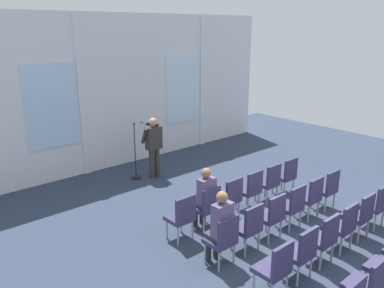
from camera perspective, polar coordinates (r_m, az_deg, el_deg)
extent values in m
plane|color=#2D384C|center=(7.70, 18.19, -14.79)|extent=(16.96, 16.96, 0.00)
cube|color=silver|center=(11.43, -9.95, 7.65)|extent=(10.82, 0.10, 4.32)
cube|color=silver|center=(10.47, -19.92, 5.22)|extent=(1.37, 0.04, 2.15)
cube|color=silver|center=(10.77, -15.87, 6.71)|extent=(0.20, 0.08, 4.32)
cube|color=silver|center=(12.65, -1.30, 8.05)|extent=(1.37, 0.04, 2.15)
cube|color=silver|center=(13.18, 1.50, 9.07)|extent=(0.20, 0.08, 4.32)
cylinder|color=#332D28|center=(10.49, -5.93, -2.91)|extent=(0.14, 0.14, 0.81)
cylinder|color=#332D28|center=(10.59, -5.14, -2.70)|extent=(0.14, 0.14, 0.81)
cube|color=#332D28|center=(10.33, -5.64, 0.90)|extent=(0.42, 0.22, 0.61)
cube|color=navy|center=(10.40, -6.02, 1.41)|extent=(0.06, 0.01, 0.36)
sphere|color=tan|center=(10.23, -5.75, 3.27)|extent=(0.21, 0.21, 0.21)
cylinder|color=#332D28|center=(10.24, -7.01, 1.20)|extent=(0.09, 0.28, 0.45)
cylinder|color=#332D28|center=(10.44, -5.45, 2.77)|extent=(0.15, 0.36, 0.15)
cylinder|color=#332D28|center=(10.51, -6.11, 2.93)|extent=(0.11, 0.34, 0.15)
sphere|color=tan|center=(10.66, -7.39, 3.25)|extent=(0.10, 0.10, 0.10)
cylinder|color=black|center=(10.68, -8.19, -4.88)|extent=(0.28, 0.28, 0.03)
cylinder|color=black|center=(10.43, -8.36, -1.09)|extent=(0.02, 0.02, 1.45)
sphere|color=#262626|center=(10.22, -8.54, 2.99)|extent=(0.07, 0.07, 0.07)
cylinder|color=#99999E|center=(7.84, -1.60, -11.56)|extent=(0.04, 0.04, 0.40)
cylinder|color=#99999E|center=(7.65, -3.73, -12.38)|extent=(0.04, 0.04, 0.40)
cylinder|color=#99999E|center=(7.62, 0.06, -12.48)|extent=(0.04, 0.04, 0.40)
cylinder|color=#99999E|center=(7.42, -2.09, -13.36)|extent=(0.04, 0.04, 0.40)
cube|color=#383356|center=(7.51, -1.86, -10.84)|extent=(0.46, 0.44, 0.08)
cube|color=#383356|center=(7.26, -0.92, -9.48)|extent=(0.46, 0.06, 0.46)
cylinder|color=#99999E|center=(8.23, 1.98, -10.14)|extent=(0.04, 0.04, 0.40)
cylinder|color=#99999E|center=(8.01, 0.05, -10.91)|extent=(0.04, 0.04, 0.40)
cylinder|color=#99999E|center=(8.01, 3.66, -10.95)|extent=(0.04, 0.04, 0.40)
cylinder|color=#99999E|center=(7.79, 1.73, -11.78)|extent=(0.04, 0.04, 0.40)
cube|color=#383356|center=(7.90, 1.87, -9.39)|extent=(0.46, 0.44, 0.08)
cube|color=#383356|center=(7.66, 2.87, -8.05)|extent=(0.46, 0.06, 0.46)
cylinder|color=#2D2D33|center=(8.06, 0.50, -10.56)|extent=(0.10, 0.10, 0.44)
cylinder|color=#2D2D33|center=(8.17, 1.46, -10.18)|extent=(0.10, 0.10, 0.44)
cube|color=#2D2D33|center=(7.91, 1.58, -8.86)|extent=(0.34, 0.36, 0.12)
cube|color=#594C72|center=(7.70, 2.16, -6.92)|extent=(0.36, 0.20, 0.54)
sphere|color=#8C6647|center=(7.57, 2.08, -4.26)|extent=(0.20, 0.20, 0.20)
cylinder|color=#99999E|center=(8.64, 5.19, -8.81)|extent=(0.04, 0.04, 0.40)
cylinder|color=#99999E|center=(8.41, 3.47, -9.53)|extent=(0.04, 0.04, 0.40)
cylinder|color=#99999E|center=(8.44, 6.88, -9.54)|extent=(0.04, 0.04, 0.40)
cylinder|color=#99999E|center=(8.20, 5.15, -10.30)|extent=(0.04, 0.04, 0.40)
cube|color=#383356|center=(8.32, 5.22, -8.06)|extent=(0.46, 0.44, 0.08)
cube|color=#383356|center=(8.09, 6.24, -6.73)|extent=(0.46, 0.06, 0.46)
cylinder|color=#99999E|center=(9.08, 8.09, -7.59)|extent=(0.04, 0.04, 0.40)
cylinder|color=#99999E|center=(8.84, 6.54, -8.25)|extent=(0.04, 0.04, 0.40)
cylinder|color=#99999E|center=(8.89, 9.75, -8.24)|extent=(0.04, 0.04, 0.40)
cylinder|color=#99999E|center=(8.64, 8.21, -8.94)|extent=(0.04, 0.04, 0.40)
cube|color=#383356|center=(8.76, 8.21, -6.83)|extent=(0.46, 0.44, 0.08)
cube|color=#383356|center=(8.55, 9.25, -5.54)|extent=(0.46, 0.06, 0.46)
cylinder|color=#99999E|center=(9.55, 10.69, -6.47)|extent=(0.04, 0.04, 0.40)
cylinder|color=#99999E|center=(9.29, 9.30, -7.08)|extent=(0.04, 0.04, 0.40)
cylinder|color=#99999E|center=(9.37, 12.33, -7.06)|extent=(0.04, 0.04, 0.40)
cylinder|color=#99999E|center=(9.10, 10.95, -7.69)|extent=(0.04, 0.04, 0.40)
cube|color=#383356|center=(9.23, 10.90, -5.70)|extent=(0.46, 0.44, 0.08)
cube|color=#383356|center=(9.03, 11.94, -4.45)|extent=(0.46, 0.06, 0.46)
cylinder|color=#99999E|center=(10.04, 13.04, -5.44)|extent=(0.04, 0.04, 0.40)
cylinder|color=#99999E|center=(9.77, 11.78, -6.00)|extent=(0.04, 0.04, 0.40)
cylinder|color=#99999E|center=(9.86, 14.63, -5.97)|extent=(0.04, 0.04, 0.40)
cylinder|color=#99999E|center=(9.59, 13.39, -6.56)|extent=(0.04, 0.04, 0.40)
cube|color=#383356|center=(9.73, 13.31, -4.68)|extent=(0.46, 0.44, 0.08)
cube|color=#383356|center=(9.53, 14.33, -3.47)|extent=(0.46, 0.06, 0.46)
cylinder|color=#99999E|center=(7.15, 4.12, -14.65)|extent=(0.04, 0.04, 0.40)
cylinder|color=#99999E|center=(6.93, 1.93, -15.69)|extent=(0.04, 0.04, 0.40)
cylinder|color=#99999E|center=(6.95, 6.18, -15.71)|extent=(0.04, 0.04, 0.40)
cylinder|color=#99999E|center=(6.73, 3.99, -16.84)|extent=(0.04, 0.04, 0.40)
cube|color=#383356|center=(6.81, 4.10, -14.01)|extent=(0.46, 0.44, 0.08)
cube|color=#383356|center=(6.56, 5.35, -12.60)|extent=(0.46, 0.06, 0.46)
cylinder|color=#2D2D33|center=(6.98, 2.44, -15.26)|extent=(0.10, 0.10, 0.44)
cylinder|color=#2D2D33|center=(7.09, 3.53, -14.74)|extent=(0.10, 0.10, 0.44)
cube|color=#2D2D33|center=(6.82, 3.74, -13.38)|extent=(0.34, 0.36, 0.12)
cube|color=#594C72|center=(6.58, 4.49, -11.05)|extent=(0.36, 0.20, 0.59)
sphere|color=#8C6647|center=(6.41, 4.44, -7.78)|extent=(0.20, 0.20, 0.20)
cylinder|color=#99999E|center=(7.57, 7.72, -12.86)|extent=(0.04, 0.04, 0.40)
cylinder|color=#99999E|center=(7.33, 5.80, -13.82)|extent=(0.04, 0.04, 0.40)
cylinder|color=#99999E|center=(7.38, 9.75, -13.78)|extent=(0.04, 0.04, 0.40)
cylinder|color=#99999E|center=(7.14, 7.85, -14.82)|extent=(0.04, 0.04, 0.40)
cube|color=#383356|center=(7.23, 7.86, -12.17)|extent=(0.46, 0.44, 0.08)
cube|color=#383356|center=(7.00, 9.13, -10.77)|extent=(0.46, 0.06, 0.46)
cylinder|color=#99999E|center=(8.02, 10.89, -11.22)|extent=(0.04, 0.04, 0.40)
cylinder|color=#99999E|center=(7.76, 9.19, -12.10)|extent=(0.04, 0.04, 0.40)
cylinder|color=#99999E|center=(7.84, 12.87, -12.03)|extent=(0.04, 0.04, 0.40)
cylinder|color=#99999E|center=(7.58, 11.21, -12.97)|extent=(0.04, 0.04, 0.40)
cube|color=#383356|center=(7.69, 11.14, -10.50)|extent=(0.46, 0.44, 0.08)
cube|color=#383356|center=(7.47, 12.42, -9.12)|extent=(0.46, 0.06, 0.46)
cylinder|color=#99999E|center=(8.49, 13.68, -9.74)|extent=(0.04, 0.04, 0.40)
cylinder|color=#99999E|center=(8.23, 12.18, -10.54)|extent=(0.04, 0.04, 0.40)
cylinder|color=#99999E|center=(8.33, 15.60, -10.45)|extent=(0.04, 0.04, 0.40)
cylinder|color=#99999E|center=(8.06, 14.14, -11.30)|extent=(0.04, 0.04, 0.40)
cube|color=#383356|center=(8.17, 14.02, -9.00)|extent=(0.46, 0.44, 0.08)
cube|color=#383356|center=(7.96, 15.28, -7.65)|extent=(0.46, 0.06, 0.46)
cylinder|color=#99999E|center=(8.99, 16.14, -8.39)|extent=(0.04, 0.04, 0.40)
cylinder|color=#99999E|center=(8.71, 14.82, -9.12)|extent=(0.04, 0.04, 0.40)
cylinder|color=#99999E|center=(8.83, 18.00, -9.03)|extent=(0.04, 0.04, 0.40)
cylinder|color=#99999E|center=(8.55, 16.72, -9.79)|extent=(0.04, 0.04, 0.40)
cube|color=#383356|center=(8.67, 16.55, -7.65)|extent=(0.46, 0.44, 0.08)
cube|color=#383356|center=(8.48, 17.78, -6.34)|extent=(0.46, 0.06, 0.46)
cylinder|color=#99999E|center=(9.51, 18.33, -7.18)|extent=(0.04, 0.04, 0.40)
cylinder|color=#99999E|center=(9.22, 17.16, -7.83)|extent=(0.04, 0.04, 0.40)
cylinder|color=#99999E|center=(9.36, 20.12, -7.75)|extent=(0.04, 0.04, 0.40)
cylinder|color=#99999E|center=(9.07, 18.98, -8.44)|extent=(0.04, 0.04, 0.40)
cube|color=#383356|center=(9.19, 18.79, -6.43)|extent=(0.46, 0.44, 0.08)
cube|color=#383356|center=(9.01, 19.98, -5.17)|extent=(0.46, 0.06, 0.46)
cylinder|color=#99999E|center=(6.56, 11.18, -18.15)|extent=(0.04, 0.04, 0.40)
cylinder|color=#99999E|center=(6.32, 9.04, -19.50)|extent=(0.04, 0.04, 0.40)
cylinder|color=#99999E|center=(6.40, 13.71, -19.32)|extent=(0.04, 0.04, 0.40)
cube|color=#383356|center=(6.22, 11.52, -17.64)|extent=(0.46, 0.44, 0.08)
cube|color=#383356|center=(5.98, 13.17, -16.19)|extent=(0.46, 0.06, 0.46)
cylinder|color=#99999E|center=(7.01, 14.62, -15.89)|extent=(0.04, 0.04, 0.40)
cylinder|color=#99999E|center=(6.76, 12.80, -17.10)|extent=(0.04, 0.04, 0.40)
cylinder|color=#99999E|center=(6.86, 17.05, -16.88)|extent=(0.04, 0.04, 0.40)
cylinder|color=#99999E|center=(6.61, 15.28, -18.19)|extent=(0.04, 0.04, 0.40)
cube|color=#383356|center=(6.68, 15.10, -15.29)|extent=(0.46, 0.44, 0.08)
cube|color=#383356|center=(6.46, 16.71, -13.83)|extent=(0.46, 0.06, 0.46)
cylinder|color=#99999E|center=(7.49, 17.57, -13.87)|extent=(0.04, 0.04, 0.40)
cylinder|color=#99999E|center=(7.23, 16.00, -14.95)|extent=(0.04, 0.04, 0.40)
cylinder|color=#99999E|center=(7.36, 19.88, -14.73)|extent=(0.04, 0.04, 0.40)
cylinder|color=#99999E|center=(7.08, 18.38, -15.88)|extent=(0.04, 0.04, 0.40)
cube|color=#383356|center=(7.17, 18.13, -13.20)|extent=(0.46, 0.44, 0.08)
cube|color=#383356|center=(6.96, 19.69, -11.77)|extent=(0.46, 0.06, 0.46)
cylinder|color=#99999E|center=(8.00, 20.11, -12.06)|extent=(0.04, 0.04, 0.40)
cylinder|color=#99999E|center=(7.72, 18.76, -13.03)|extent=(0.04, 0.04, 0.40)
cylinder|color=#99999E|center=(7.87, 22.30, -12.81)|extent=(0.04, 0.04, 0.40)
cylinder|color=#99999E|center=(7.59, 21.02, -13.84)|extent=(0.04, 0.04, 0.40)
cube|color=#383356|center=(7.68, 20.73, -11.36)|extent=(0.46, 0.44, 0.08)
cube|color=#383356|center=(7.49, 22.23, -9.97)|extent=(0.46, 0.06, 0.46)
cylinder|color=#99999E|center=(8.53, 22.31, -10.46)|extent=(0.04, 0.04, 0.40)
cylinder|color=#99999E|center=(8.24, 21.14, -11.32)|extent=(0.04, 0.04, 0.40)
cylinder|color=#99999E|center=(8.41, 24.39, -11.12)|extent=(0.04, 0.04, 0.40)
cylinder|color=#99999E|center=(8.11, 23.28, -12.03)|extent=(0.04, 0.04, 0.40)
cube|color=#383356|center=(8.21, 22.97, -9.74)|extent=(0.46, 0.44, 0.08)
cube|color=#383356|center=(8.04, 24.41, -8.39)|extent=(0.46, 0.06, 0.46)
cylinder|color=#99999E|center=(9.07, 24.24, -9.03)|extent=(0.04, 0.04, 0.40)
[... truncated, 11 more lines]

